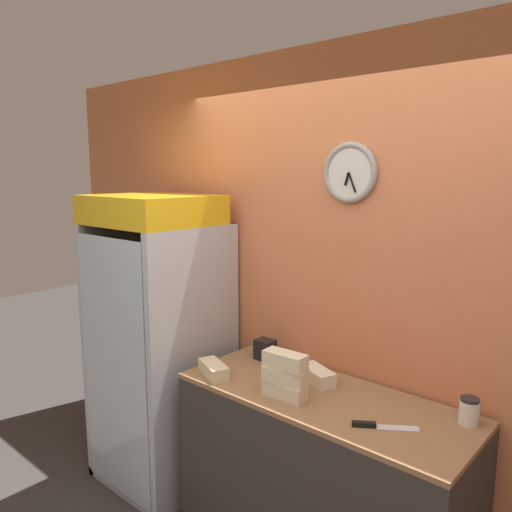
{
  "coord_description": "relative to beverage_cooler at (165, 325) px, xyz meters",
  "views": [
    {
      "loc": [
        1.3,
        -1.12,
        2.03
      ],
      "look_at": [
        -0.49,
        0.91,
        1.57
      ],
      "focal_mm": 35.0,
      "sensor_mm": 36.0,
      "label": 1
    }
  ],
  "objects": [
    {
      "name": "chefs_knife",
      "position": [
        1.58,
        -0.11,
        -0.1
      ],
      "size": [
        0.26,
        0.19,
        0.02
      ],
      "color": "silver",
      "rests_on": "prep_counter"
    },
    {
      "name": "sandwich_stack_bottom",
      "position": [
        1.11,
        -0.14,
        -0.07
      ],
      "size": [
        0.22,
        0.11,
        0.08
      ],
      "color": "beige",
      "rests_on": "prep_counter"
    },
    {
      "name": "condiment_jar",
      "position": [
        1.87,
        0.2,
        -0.05
      ],
      "size": [
        0.09,
        0.09,
        0.12
      ],
      "color": "silver",
      "rests_on": "prep_counter"
    },
    {
      "name": "wall_back",
      "position": [
        1.23,
        0.36,
        0.32
      ],
      "size": [
        5.2,
        0.09,
        2.7
      ],
      "color": "#D17547",
      "rests_on": "ground_plane"
    },
    {
      "name": "prep_counter",
      "position": [
        1.23,
        0.01,
        -0.57
      ],
      "size": [
        1.5,
        0.6,
        0.93
      ],
      "color": "#332D28",
      "rests_on": "ground_plane"
    },
    {
      "name": "sandwich_flat_left",
      "position": [
        1.12,
        0.12,
        -0.07
      ],
      "size": [
        0.24,
        0.18,
        0.08
      ],
      "color": "beige",
      "rests_on": "prep_counter"
    },
    {
      "name": "napkin_dispenser",
      "position": [
        0.7,
        0.19,
        -0.05
      ],
      "size": [
        0.11,
        0.09,
        0.12
      ],
      "color": "black",
      "rests_on": "prep_counter"
    },
    {
      "name": "sandwich_stack_top",
      "position": [
        1.11,
        -0.14,
        0.09
      ],
      "size": [
        0.22,
        0.1,
        0.08
      ],
      "color": "beige",
      "rests_on": "sandwich_stack_middle"
    },
    {
      "name": "sandwich_flat_right",
      "position": [
        0.65,
        -0.19,
        -0.07
      ],
      "size": [
        0.24,
        0.17,
        0.07
      ],
      "color": "beige",
      "rests_on": "prep_counter"
    },
    {
      "name": "sandwich_stack_middle",
      "position": [
        1.11,
        -0.14,
        0.01
      ],
      "size": [
        0.23,
        0.12,
        0.08
      ],
      "color": "beige",
      "rests_on": "sandwich_stack_bottom"
    },
    {
      "name": "beverage_cooler",
      "position": [
        0.0,
        0.0,
        0.0
      ],
      "size": [
        0.75,
        0.71,
        1.89
      ],
      "color": "#B2B7BC",
      "rests_on": "ground_plane"
    }
  ]
}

